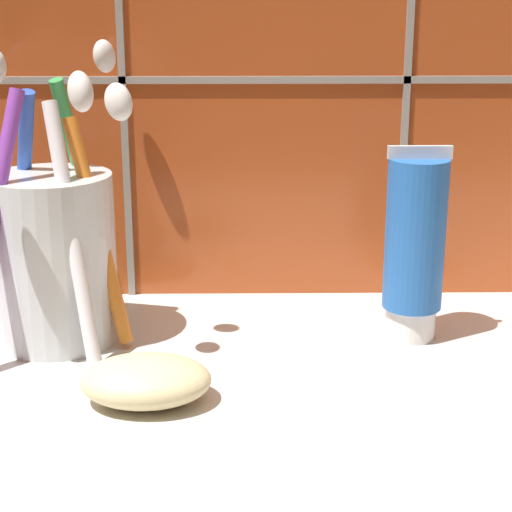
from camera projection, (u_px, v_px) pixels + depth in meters
sink_counter at (419, 431)px, 45.52cm from camera, size 78.06×38.86×2.00cm
toothbrush_cup at (54, 250)px, 53.30cm from camera, size 11.58×15.47×18.59cm
toothpaste_tube at (415, 246)px, 53.55cm from camera, size 3.95×3.76×12.46cm
soap_bar at (146, 381)px, 46.25cm from camera, size 7.14×5.19×2.53cm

